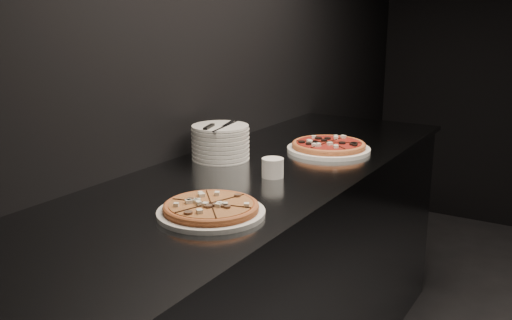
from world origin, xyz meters
The scene contains 7 objects.
wall_left centered at (-2.50, 0.00, 1.40)m, with size 0.02×5.00×2.80m, color black.
counter centered at (-2.13, 0.00, 0.46)m, with size 0.74×2.44×0.92m.
pizza_mushroom centered at (-2.00, -0.44, 0.94)m, with size 0.33×0.33×0.04m.
pizza_tomato centered at (-2.03, 0.44, 0.94)m, with size 0.40×0.40×0.04m.
plate_stack centered at (-2.34, 0.10, 0.99)m, with size 0.22×0.22×0.13m.
cutlery centered at (-2.33, 0.09, 1.06)m, with size 0.07×0.24×0.01m.
ramekin centered at (-2.04, -0.01, 0.96)m, with size 0.08×0.08×0.07m.
Camera 1 is at (-1.09, -1.69, 1.49)m, focal length 40.00 mm.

